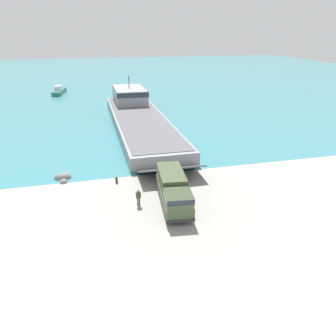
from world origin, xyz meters
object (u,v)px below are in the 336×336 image
Objects in this scene: soldier_on_ramp at (138,196)px; moored_boat_a at (59,91)px; mooring_bollard at (117,180)px; landing_craft at (137,114)px; military_truck at (173,190)px.

moored_boat_a is at bearing -4.78° from soldier_on_ramp.
moored_boat_a reaches higher than mooring_bollard.
landing_craft is 25.69m from mooring_bollard.
military_truck is 11.71× the size of mooring_bollard.
soldier_on_ramp is at bearing -75.03° from mooring_bollard.
mooring_bollard is (9.04, -59.53, -0.34)m from moored_boat_a.
mooring_bollard is (-4.87, 6.18, -1.15)m from military_truck.
landing_craft reaches higher than military_truck.
soldier_on_ramp is at bearing -71.85° from moored_boat_a.
soldier_on_ramp is 5.92m from mooring_bollard.
soldier_on_ramp reaches higher than mooring_bollard.
landing_craft reaches higher than mooring_bollard.
landing_craft is 5.07× the size of military_truck.
landing_craft is 24.86× the size of soldier_on_ramp.
military_truck is 7.95m from mooring_bollard.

